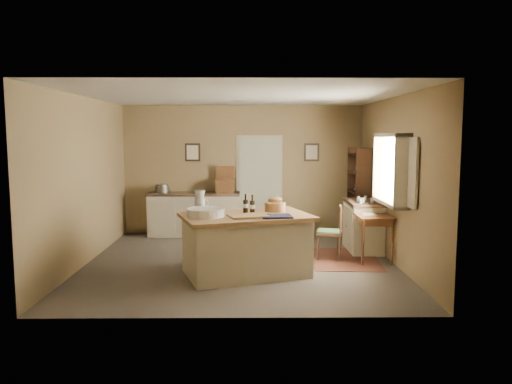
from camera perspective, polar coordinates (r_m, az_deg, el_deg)
ground at (r=8.28m, az=-1.78°, el=-8.04°), size 5.00×5.00×0.00m
wall_back at (r=10.53m, az=-1.53°, el=2.55°), size 5.00×0.10×2.70m
wall_front at (r=5.56m, az=-2.35°, el=-1.04°), size 5.00×0.10×2.70m
wall_left at (r=8.47m, az=-18.97°, el=1.22°), size 0.10×5.00×2.70m
wall_right at (r=8.37m, az=15.56°, el=1.28°), size 0.10×5.00×2.70m
ceiling at (r=8.03m, az=-1.85°, el=10.94°), size 5.00×5.00×0.00m
door at (r=10.53m, az=0.38°, el=0.94°), size 0.97×0.06×2.11m
framed_prints at (r=10.49m, az=-0.44°, el=4.56°), size 2.82×0.02×0.38m
window at (r=8.14m, az=15.48°, el=2.55°), size 0.25×1.99×1.12m
work_island at (r=7.47m, az=-1.24°, el=-5.84°), size 2.13×1.72×1.20m
sideboard at (r=10.40m, az=-7.06°, el=-2.37°), size 1.89×0.54×1.18m
rug at (r=8.61m, az=10.07°, el=-7.53°), size 1.19×1.66×0.01m
writing_desk at (r=8.58m, az=13.10°, el=-3.11°), size 0.55×0.90×0.82m
desk_chair at (r=8.52m, az=8.30°, el=-4.62°), size 0.48×0.48×0.89m
right_cabinet at (r=9.23m, az=12.14°, el=-3.76°), size 0.58×1.04×0.99m
shelving_unit at (r=10.07m, az=11.89°, el=-0.26°), size 0.31×0.82×1.83m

